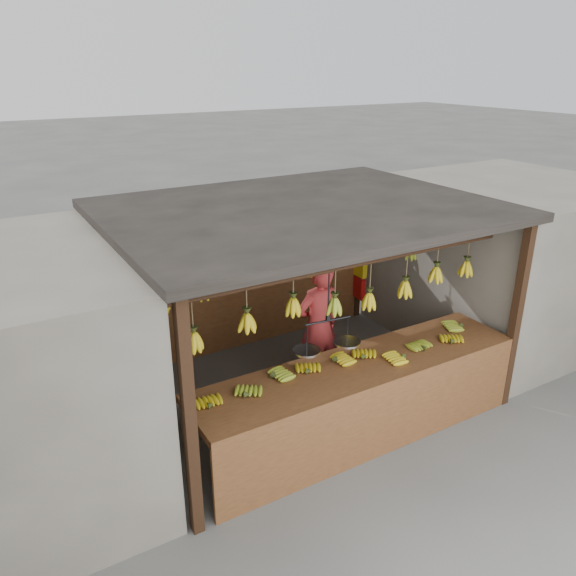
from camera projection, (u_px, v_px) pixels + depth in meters
ground at (300, 390)px, 7.17m from camera, size 80.00×80.00×0.00m
stall at (287, 235)px, 6.69m from camera, size 4.30×3.30×2.40m
neighbor_right at (504, 258)px, 8.43m from camera, size 3.00×3.00×2.30m
counter at (366, 384)px, 5.94m from camera, size 3.81×0.87×0.96m
hanging_bananas at (301, 270)px, 6.55m from camera, size 3.63×2.24×0.40m
balance_scale at (327, 343)px, 5.78m from camera, size 0.74×0.33×0.85m
vendor at (318, 326)px, 6.97m from camera, size 0.62×0.41×1.69m
bag_bundles at (361, 258)px, 8.77m from camera, size 0.08×0.26×1.30m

